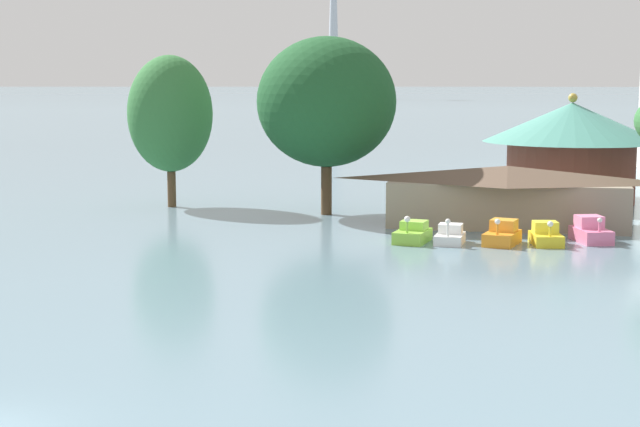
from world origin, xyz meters
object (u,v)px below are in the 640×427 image
pedal_boat_yellow (546,236)px  green_roof_pavilion (571,144)px  shoreline_tree_mid (326,102)px  pedal_boat_lime (413,234)px  pedal_boat_pink (591,232)px  pedal_boat_orange (502,235)px  shoreline_tree_tall_left (170,114)px  pedal_boat_white (450,236)px  boathouse (507,195)px

pedal_boat_yellow → green_roof_pavilion: green_roof_pavilion is taller
pedal_boat_yellow → shoreline_tree_mid: (-14.71, 9.73, 7.28)m
pedal_boat_lime → pedal_boat_pink: pedal_boat_lime is taller
pedal_boat_orange → green_roof_pavilion: bearing=180.0°
pedal_boat_yellow → shoreline_tree_tall_left: bearing=-123.2°
pedal_boat_white → green_roof_pavilion: size_ratio=0.19×
pedal_boat_pink → shoreline_tree_tall_left: bearing=-126.9°
pedal_boat_pink → green_roof_pavilion: bearing=162.8°
pedal_boat_orange → pedal_boat_pink: size_ratio=0.96×
boathouse → shoreline_tree_tall_left: bearing=168.7°
pedal_boat_lime → boathouse: size_ratio=0.19×
pedal_boat_lime → pedal_boat_yellow: bearing=104.8°
pedal_boat_lime → shoreline_tree_tall_left: bearing=-112.8°
pedal_boat_pink → shoreline_tree_mid: (-17.28, 8.17, 7.21)m
pedal_boat_orange → shoreline_tree_tall_left: (-24.25, 11.82, 6.28)m
shoreline_tree_tall_left → pedal_boat_white: bearing=-29.7°
green_roof_pavilion → pedal_boat_pink: bearing=-89.0°
pedal_boat_white → green_roof_pavilion: (7.63, 20.95, 3.98)m
pedal_boat_lime → boathouse: bearing=153.8°
pedal_boat_pink → boathouse: bearing=-154.1°
pedal_boat_lime → pedal_boat_yellow: (7.55, 0.69, 0.02)m
boathouse → shoreline_tree_tall_left: (-24.38, 4.86, 4.80)m
boathouse → shoreline_tree_mid: (-12.40, 3.15, 5.76)m
pedal_boat_yellow → pedal_boat_pink: size_ratio=0.85×
pedal_boat_lime → shoreline_tree_mid: bearing=-135.9°
pedal_boat_lime → shoreline_tree_tall_left: size_ratio=0.27×
pedal_boat_white → shoreline_tree_tall_left: shoreline_tree_tall_left is taller
pedal_boat_pink → shoreline_tree_mid: size_ratio=0.27×
pedal_boat_yellow → boathouse: size_ratio=0.17×
pedal_boat_yellow → green_roof_pavilion: bearing=163.7°
boathouse → shoreline_tree_tall_left: shoreline_tree_tall_left is taller
pedal_boat_pink → shoreline_tree_mid: bearing=-133.5°
shoreline_tree_tall_left → pedal_boat_pink: bearing=-18.7°
green_roof_pavilion → shoreline_tree_mid: shoreline_tree_mid is taller
boathouse → green_roof_pavilion: 14.58m
pedal_boat_white → boathouse: boathouse is taller
boathouse → shoreline_tree_mid: shoreline_tree_mid is taller
pedal_boat_yellow → pedal_boat_orange: bearing=-91.2°
pedal_boat_white → shoreline_tree_tall_left: size_ratio=0.23×
green_roof_pavilion → pedal_boat_orange: bearing=-102.8°
pedal_boat_lime → pedal_boat_white: pedal_boat_lime is taller
pedal_boat_lime → pedal_boat_orange: 5.12m
pedal_boat_lime → green_roof_pavilion: size_ratio=0.23×
pedal_boat_white → pedal_boat_yellow: size_ratio=0.89×
pedal_boat_pink → boathouse: boathouse is taller
boathouse → green_roof_pavilion: green_roof_pavilion is taller
pedal_boat_white → boathouse: bearing=160.5°
pedal_boat_yellow → shoreline_tree_mid: 19.08m
pedal_boat_white → pedal_boat_orange: size_ratio=0.79×
pedal_boat_white → pedal_boat_orange: bearing=100.2°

